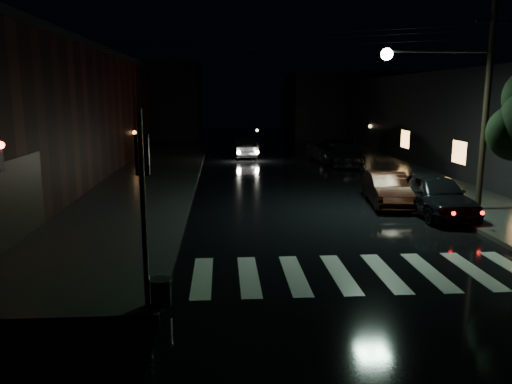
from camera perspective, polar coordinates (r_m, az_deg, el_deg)
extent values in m
plane|color=black|center=(12.64, -0.71, -10.40)|extent=(120.00, 120.00, 0.00)
cube|color=#282826|center=(26.50, -13.30, 0.88)|extent=(6.00, 44.00, 0.15)
cube|color=#282826|center=(28.23, 18.32, 1.22)|extent=(4.00, 44.00, 0.15)
cube|color=black|center=(30.00, -26.40, 7.78)|extent=(10.00, 36.00, 7.00)
cube|color=black|center=(34.62, 26.97, 7.19)|extent=(10.00, 40.00, 6.00)
cube|color=black|center=(57.51, -13.47, 10.14)|extent=(14.00, 10.00, 8.00)
cube|color=black|center=(58.62, 10.73, 9.77)|extent=(14.00, 10.00, 7.00)
cube|color=beige|center=(13.59, 12.07, -9.06)|extent=(9.00, 3.00, 0.01)
cylinder|color=slate|center=(10.65, -12.74, -2.10)|extent=(0.12, 0.12, 4.20)
cylinder|color=black|center=(11.15, -10.79, -11.25)|extent=(0.44, 0.44, 0.55)
cylinder|color=slate|center=(11.05, -10.84, -9.84)|extent=(0.48, 0.48, 0.04)
cube|color=black|center=(10.63, -12.86, 4.17)|extent=(0.28, 0.16, 0.85)
sphere|color=#0CFF33|center=(10.75, -12.73, 2.91)|extent=(0.20, 0.20, 0.20)
sphere|color=#FF0C05|center=(15.02, -27.17, 4.79)|extent=(0.20, 0.20, 0.20)
cylinder|color=black|center=(21.32, 24.83, 8.78)|extent=(0.24, 0.24, 8.00)
cube|color=black|center=(21.48, 25.54, 17.19)|extent=(1.40, 0.10, 0.10)
cylinder|color=slate|center=(20.50, 20.23, 14.82)|extent=(4.00, 0.08, 0.08)
sphere|color=#BFFFD8|center=(19.78, 14.72, 14.99)|extent=(0.44, 0.44, 0.44)
imported|color=black|center=(20.61, 19.76, -0.27)|extent=(1.98, 4.77, 1.61)
imported|color=black|center=(21.85, 14.80, 0.35)|extent=(1.98, 4.41, 1.40)
imported|color=black|center=(33.95, 10.21, 4.31)|extent=(2.70, 5.28, 1.47)
imported|color=black|center=(35.28, 8.87, 4.69)|extent=(3.20, 5.92, 1.58)
imported|color=black|center=(37.49, -1.49, 5.06)|extent=(1.89, 4.39, 1.41)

